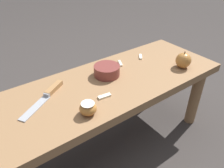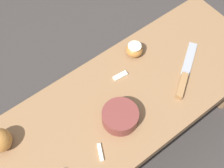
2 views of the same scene
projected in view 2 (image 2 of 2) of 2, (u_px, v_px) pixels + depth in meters
name	position (u px, v px, depth m)	size (l,w,h in m)	color
ground_plane	(119.00, 142.00, 1.44)	(8.00, 8.00, 0.00)	#383330
wooden_bench	(120.00, 109.00, 1.14)	(1.18, 0.42, 0.41)	olive
knife	(184.00, 77.00, 1.13)	(0.24, 0.17, 0.02)	#9EA0A5
apple_whole	(0.00, 140.00, 0.97)	(0.08, 0.08, 0.09)	#B27233
apple_cut	(134.00, 50.00, 1.17)	(0.06, 0.06, 0.05)	#B27233
apple_slice_near_knife	(120.00, 76.00, 1.14)	(0.06, 0.02, 0.01)	white
apple_slice_center	(100.00, 152.00, 0.99)	(0.04, 0.06, 0.01)	white
bowl	(120.00, 117.00, 1.03)	(0.12, 0.12, 0.05)	brown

